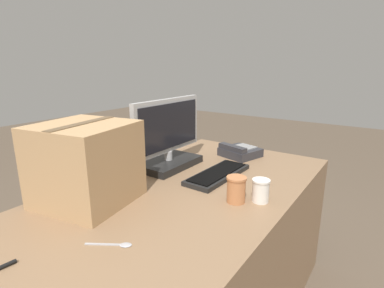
{
  "coord_description": "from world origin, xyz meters",
  "views": [
    {
      "loc": [
        -0.95,
        -0.75,
        1.27
      ],
      "look_at": [
        0.28,
        0.11,
        0.87
      ],
      "focal_mm": 28.0,
      "sensor_mm": 36.0,
      "label": 1
    }
  ],
  "objects_px": {
    "paper_cup_left": "(236,189)",
    "monitor": "(168,141)",
    "paper_cup_right": "(261,190)",
    "spoon": "(117,245)",
    "cardboard_box": "(86,163)",
    "keyboard": "(218,174)",
    "desk_phone": "(240,152)"
  },
  "relations": [
    {
      "from": "paper_cup_left",
      "to": "spoon",
      "type": "bearing_deg",
      "value": 161.24
    },
    {
      "from": "desk_phone",
      "to": "cardboard_box",
      "type": "bearing_deg",
      "value": -178.82
    },
    {
      "from": "desk_phone",
      "to": "cardboard_box",
      "type": "height_order",
      "value": "cardboard_box"
    },
    {
      "from": "paper_cup_left",
      "to": "monitor",
      "type": "bearing_deg",
      "value": 69.81
    },
    {
      "from": "cardboard_box",
      "to": "paper_cup_right",
      "type": "bearing_deg",
      "value": -56.0
    },
    {
      "from": "keyboard",
      "to": "desk_phone",
      "type": "height_order",
      "value": "desk_phone"
    },
    {
      "from": "monitor",
      "to": "paper_cup_right",
      "type": "distance_m",
      "value": 0.61
    },
    {
      "from": "paper_cup_right",
      "to": "cardboard_box",
      "type": "relative_size",
      "value": 0.24
    },
    {
      "from": "paper_cup_left",
      "to": "paper_cup_right",
      "type": "xyz_separation_m",
      "value": [
        0.06,
        -0.08,
        -0.01
      ]
    },
    {
      "from": "keyboard",
      "to": "paper_cup_right",
      "type": "distance_m",
      "value": 0.32
    },
    {
      "from": "monitor",
      "to": "paper_cup_left",
      "type": "distance_m",
      "value": 0.55
    },
    {
      "from": "desk_phone",
      "to": "paper_cup_left",
      "type": "relative_size",
      "value": 2.29
    },
    {
      "from": "keyboard",
      "to": "spoon",
      "type": "relative_size",
      "value": 3.03
    },
    {
      "from": "monitor",
      "to": "spoon",
      "type": "relative_size",
      "value": 3.79
    },
    {
      "from": "paper_cup_right",
      "to": "cardboard_box",
      "type": "distance_m",
      "value": 0.72
    },
    {
      "from": "cardboard_box",
      "to": "spoon",
      "type": "bearing_deg",
      "value": -114.11
    },
    {
      "from": "monitor",
      "to": "cardboard_box",
      "type": "relative_size",
      "value": 1.28
    },
    {
      "from": "paper_cup_right",
      "to": "spoon",
      "type": "relative_size",
      "value": 0.71
    },
    {
      "from": "paper_cup_left",
      "to": "spoon",
      "type": "height_order",
      "value": "paper_cup_left"
    },
    {
      "from": "monitor",
      "to": "cardboard_box",
      "type": "bearing_deg",
      "value": 179.85
    },
    {
      "from": "paper_cup_right",
      "to": "spoon",
      "type": "xyz_separation_m",
      "value": [
        -0.55,
        0.25,
        -0.05
      ]
    },
    {
      "from": "spoon",
      "to": "cardboard_box",
      "type": "xyz_separation_m",
      "value": [
        0.15,
        0.34,
        0.16
      ]
    },
    {
      "from": "keyboard",
      "to": "spoon",
      "type": "xyz_separation_m",
      "value": [
        -0.7,
        -0.04,
        -0.01
      ]
    },
    {
      "from": "spoon",
      "to": "keyboard",
      "type": "bearing_deg",
      "value": 60.95
    },
    {
      "from": "monitor",
      "to": "paper_cup_left",
      "type": "bearing_deg",
      "value": -110.19
    },
    {
      "from": "paper_cup_left",
      "to": "paper_cup_right",
      "type": "relative_size",
      "value": 1.13
    },
    {
      "from": "monitor",
      "to": "paper_cup_right",
      "type": "relative_size",
      "value": 5.36
    },
    {
      "from": "monitor",
      "to": "keyboard",
      "type": "xyz_separation_m",
      "value": [
        0.02,
        -0.3,
        -0.13
      ]
    },
    {
      "from": "paper_cup_left",
      "to": "spoon",
      "type": "xyz_separation_m",
      "value": [
        -0.49,
        0.17,
        -0.05
      ]
    },
    {
      "from": "desk_phone",
      "to": "cardboard_box",
      "type": "xyz_separation_m",
      "value": [
        -0.92,
        0.24,
        0.13
      ]
    },
    {
      "from": "paper_cup_left",
      "to": "spoon",
      "type": "distance_m",
      "value": 0.52
    },
    {
      "from": "monitor",
      "to": "keyboard",
      "type": "distance_m",
      "value": 0.33
    }
  ]
}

